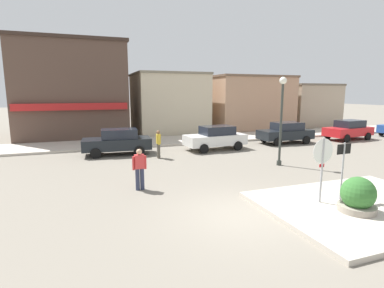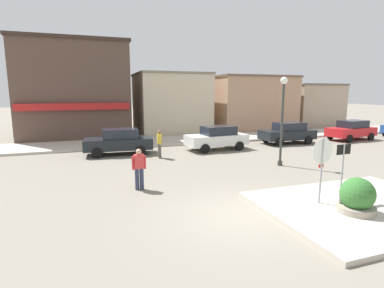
% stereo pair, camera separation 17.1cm
% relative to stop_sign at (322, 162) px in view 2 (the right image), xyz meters
% --- Properties ---
extents(ground_plane, '(160.00, 160.00, 0.00)m').
position_rel_stop_sign_xyz_m(ground_plane, '(-2.72, 0.21, -1.52)').
color(ground_plane, gray).
extents(sidewalk_corner, '(6.40, 4.80, 0.15)m').
position_rel_stop_sign_xyz_m(sidewalk_corner, '(1.21, -0.62, -1.44)').
color(sidewalk_corner, beige).
rests_on(sidewalk_corner, ground).
extents(kerb_far, '(80.00, 4.00, 0.15)m').
position_rel_stop_sign_xyz_m(kerb_far, '(-2.72, 14.52, -1.44)').
color(kerb_far, beige).
rests_on(kerb_far, ground).
extents(stop_sign, '(0.82, 0.07, 2.30)m').
position_rel_stop_sign_xyz_m(stop_sign, '(0.00, 0.00, 0.00)').
color(stop_sign, '#9E9EA3').
rests_on(stop_sign, ground).
extents(one_way_sign, '(0.60, 0.06, 2.10)m').
position_rel_stop_sign_xyz_m(one_way_sign, '(0.87, -0.01, -0.19)').
color(one_way_sign, '#9E9EA3').
rests_on(one_way_sign, ground).
extents(planter, '(1.10, 1.10, 1.23)m').
position_rel_stop_sign_xyz_m(planter, '(0.49, -1.01, -0.96)').
color(planter, gray).
rests_on(planter, ground).
extents(lamp_post, '(0.36, 0.36, 4.54)m').
position_rel_stop_sign_xyz_m(lamp_post, '(2.24, 5.26, 1.44)').
color(lamp_post, '#333833').
rests_on(lamp_post, ground).
extents(parked_car_nearest, '(4.10, 2.07, 1.56)m').
position_rel_stop_sign_xyz_m(parked_car_nearest, '(-5.31, 10.90, -0.71)').
color(parked_car_nearest, black).
rests_on(parked_car_nearest, ground).
extents(parked_car_second, '(4.12, 2.10, 1.56)m').
position_rel_stop_sign_xyz_m(parked_car_second, '(0.93, 10.34, -0.71)').
color(parked_car_second, white).
rests_on(parked_car_second, ground).
extents(parked_car_third, '(4.00, 1.88, 1.56)m').
position_rel_stop_sign_xyz_m(parked_car_third, '(6.85, 10.86, -0.71)').
color(parked_car_third, black).
rests_on(parked_car_third, ground).
extents(parked_car_fourth, '(4.16, 2.20, 1.56)m').
position_rel_stop_sign_xyz_m(parked_car_fourth, '(12.66, 10.58, -0.71)').
color(parked_car_fourth, red).
rests_on(parked_car_fourth, ground).
extents(pedestrian_crossing_near, '(0.55, 0.23, 1.61)m').
position_rel_stop_sign_xyz_m(pedestrian_crossing_near, '(-5.26, 3.75, -0.65)').
color(pedestrian_crossing_near, '#2D334C').
rests_on(pedestrian_crossing_near, ground).
extents(pedestrian_crossing_far, '(0.25, 0.56, 1.61)m').
position_rel_stop_sign_xyz_m(pedestrian_crossing_far, '(-3.23, 9.06, -0.65)').
color(pedestrian_crossing_far, '#4C473D').
rests_on(pedestrian_crossing_far, ground).
extents(building_corner_shop, '(8.62, 9.40, 7.80)m').
position_rel_stop_sign_xyz_m(building_corner_shop, '(-7.89, 20.97, 2.39)').
color(building_corner_shop, brown).
rests_on(building_corner_shop, ground).
extents(building_storefront_left_near, '(6.36, 6.29, 5.47)m').
position_rel_stop_sign_xyz_m(building_storefront_left_near, '(0.42, 19.90, 1.22)').
color(building_storefront_left_near, beige).
rests_on(building_storefront_left_near, ground).
extents(building_storefront_left_mid, '(7.97, 7.84, 5.35)m').
position_rel_stop_sign_xyz_m(building_storefront_left_mid, '(8.58, 20.41, 1.16)').
color(building_storefront_left_mid, tan).
rests_on(building_storefront_left_mid, ground).
extents(building_storefront_right_near, '(5.77, 5.12, 4.64)m').
position_rel_stop_sign_xyz_m(building_storefront_right_near, '(16.16, 19.65, 0.81)').
color(building_storefront_right_near, tan).
rests_on(building_storefront_right_near, ground).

